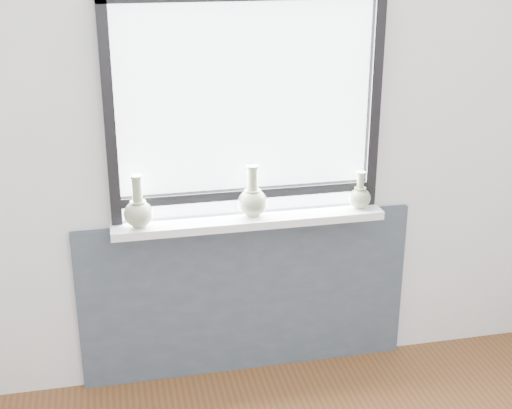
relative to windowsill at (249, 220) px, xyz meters
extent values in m
cube|color=silver|center=(0.00, 0.10, 0.42)|extent=(3.60, 0.02, 2.60)
cube|color=#414B55|center=(0.00, 0.07, -0.45)|extent=(1.70, 0.03, 0.86)
cube|color=silver|center=(0.00, 0.00, 0.00)|extent=(1.32, 0.18, 0.04)
cube|color=black|center=(-0.62, 0.05, 0.55)|extent=(0.05, 0.06, 1.05)
cube|color=black|center=(0.62, 0.05, 0.55)|extent=(0.05, 0.06, 1.05)
cube|color=black|center=(0.00, 0.05, 0.12)|extent=(1.20, 0.05, 0.04)
cube|color=white|center=(0.00, 0.08, 0.52)|extent=(1.20, 0.01, 1.00)
cylinder|color=gray|center=(-0.53, -0.02, 0.02)|extent=(0.06, 0.06, 0.01)
ellipsoid|color=gray|center=(-0.53, -0.02, 0.08)|extent=(0.14, 0.14, 0.13)
cone|color=gray|center=(-0.53, -0.02, 0.13)|extent=(0.07, 0.07, 0.03)
cylinder|color=gray|center=(-0.53, -0.02, 0.19)|extent=(0.05, 0.05, 0.13)
cylinder|color=gray|center=(-0.53, -0.02, 0.26)|extent=(0.06, 0.06, 0.01)
cylinder|color=gray|center=(0.02, 0.01, 0.02)|extent=(0.07, 0.07, 0.01)
ellipsoid|color=gray|center=(0.02, 0.01, 0.09)|extent=(0.14, 0.14, 0.13)
cone|color=gray|center=(0.02, 0.01, 0.14)|extent=(0.08, 0.08, 0.03)
cylinder|color=gray|center=(0.02, 0.01, 0.20)|extent=(0.05, 0.05, 0.13)
cylinder|color=gray|center=(0.02, 0.01, 0.27)|extent=(0.07, 0.07, 0.01)
cylinder|color=gray|center=(0.56, 0.00, 0.02)|extent=(0.05, 0.05, 0.01)
ellipsoid|color=gray|center=(0.56, 0.00, 0.07)|extent=(0.11, 0.11, 0.10)
cone|color=gray|center=(0.56, 0.00, 0.11)|extent=(0.06, 0.06, 0.03)
cylinder|color=gray|center=(0.56, 0.00, 0.15)|extent=(0.03, 0.03, 0.09)
cylinder|color=gray|center=(0.56, 0.00, 0.20)|extent=(0.05, 0.05, 0.01)
camera|label=1|loc=(-0.64, -3.12, 1.30)|focal=50.00mm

